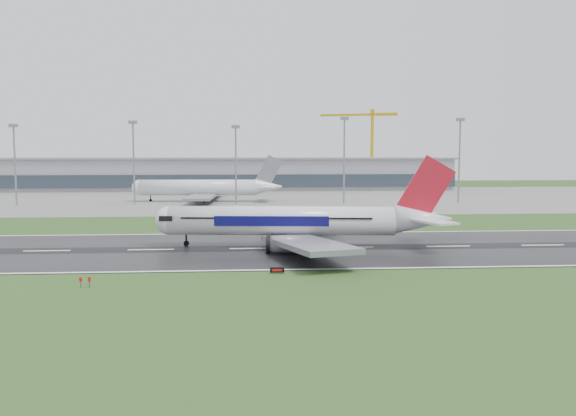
{
  "coord_description": "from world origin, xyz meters",
  "views": [
    {
      "loc": [
        18.71,
        -119.35,
        19.75
      ],
      "look_at": [
        28.02,
        12.0,
        7.0
      ],
      "focal_mm": 37.68,
      "sensor_mm": 36.0,
      "label": 1
    }
  ],
  "objects": [
    {
      "name": "floodmast_1",
      "position": [
        -62.26,
        100.0,
        13.78
      ],
      "size": [
        0.64,
        0.64,
        27.56
      ],
      "primitive_type": "cylinder",
      "color": "gray",
      "rests_on": "ground"
    },
    {
      "name": "floodmast_3",
      "position": [
        15.35,
        100.0,
        13.66
      ],
      "size": [
        0.64,
        0.64,
        27.32
      ],
      "primitive_type": "cylinder",
      "color": "gray",
      "rests_on": "ground"
    },
    {
      "name": "floodmast_5",
      "position": [
        97.99,
        100.0,
        15.1
      ],
      "size": [
        0.64,
        0.64,
        30.2
      ],
      "primitive_type": "cylinder",
      "color": "gray",
      "rests_on": "ground"
    },
    {
      "name": "runway_sign",
      "position": [
        23.69,
        -24.5,
        0.52
      ],
      "size": [
        2.27,
        0.94,
        1.04
      ],
      "primitive_type": null,
      "rotation": [
        0.0,
        0.0,
        0.31
      ],
      "color": "black",
      "rests_on": "ground"
    },
    {
      "name": "parked_airliner",
      "position": [
        3.14,
        111.57,
        8.59
      ],
      "size": [
        61.22,
        57.47,
        17.02
      ],
      "primitive_type": null,
      "rotation": [
        0.0,
        0.0,
        -0.06
      ],
      "color": "silver",
      "rests_on": "apron"
    },
    {
      "name": "terminal",
      "position": [
        0.0,
        185.0,
        7.5
      ],
      "size": [
        240.0,
        36.0,
        15.0
      ],
      "primitive_type": "cube",
      "color": "gray",
      "rests_on": "ground"
    },
    {
      "name": "floodmast_2",
      "position": [
        -21.01,
        100.0,
        14.41
      ],
      "size": [
        0.64,
        0.64,
        28.83
      ],
      "primitive_type": "cylinder",
      "color": "gray",
      "rests_on": "ground"
    },
    {
      "name": "tower_crane",
      "position": [
        86.27,
        200.0,
        20.68
      ],
      "size": [
        39.67,
        17.1,
        41.35
      ],
      "primitive_type": null,
      "rotation": [
        0.0,
        0.0,
        -0.37
      ],
      "color": "gold",
      "rests_on": "ground"
    },
    {
      "name": "main_airliner",
      "position": [
        30.29,
        2.06,
        8.98
      ],
      "size": [
        65.34,
        62.77,
        17.75
      ],
      "primitive_type": null,
      "rotation": [
        0.0,
        0.0,
        -0.1
      ],
      "color": "silver",
      "rests_on": "runway"
    },
    {
      "name": "ground",
      "position": [
        0.0,
        0.0,
        0.0
      ],
      "size": [
        520.0,
        520.0,
        0.0
      ],
      "primitive_type": "plane",
      "color": "#234519",
      "rests_on": "ground"
    },
    {
      "name": "floodmast_4",
      "position": [
        54.84,
        100.0,
        15.23
      ],
      "size": [
        0.64,
        0.64,
        30.47
      ],
      "primitive_type": "cylinder",
      "color": "gray",
      "rests_on": "ground"
    },
    {
      "name": "runway",
      "position": [
        0.0,
        0.0,
        0.05
      ],
      "size": [
        400.0,
        45.0,
        0.1
      ],
      "primitive_type": "cube",
      "color": "black",
      "rests_on": "ground"
    },
    {
      "name": "apron",
      "position": [
        0.0,
        125.0,
        0.04
      ],
      "size": [
        400.0,
        130.0,
        0.08
      ],
      "primitive_type": "cube",
      "color": "slate",
      "rests_on": "ground"
    }
  ]
}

